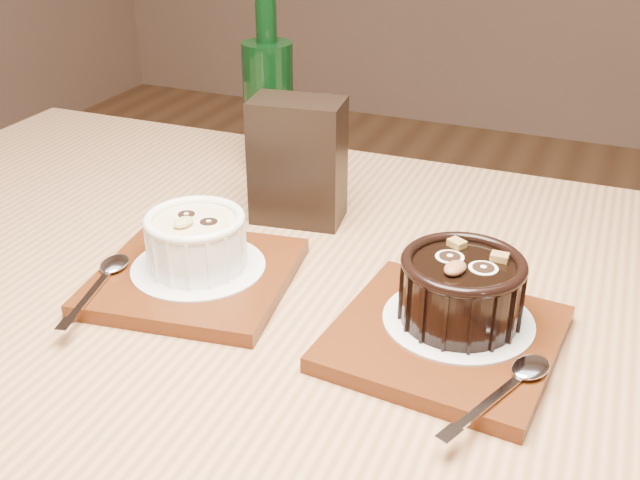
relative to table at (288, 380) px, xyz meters
The scene contains 11 objects.
table is the anchor object (origin of this frame).
tray_left 0.14m from the table, behind, with size 0.18×0.18×0.01m, color #56260E.
doily_left 0.14m from the table, behind, with size 0.13×0.13×0.00m, color silver.
ramekin_white 0.17m from the table, behind, with size 0.10×0.10×0.06m.
spoon_left 0.21m from the table, 158.94° to the right, with size 0.03×0.13×0.01m, color silver, non-canonical shape.
tray_right 0.18m from the table, ahead, with size 0.18×0.18×0.01m, color #56260E.
doily_right 0.19m from the table, ahead, with size 0.13×0.13×0.00m, color silver.
ramekin_dark 0.21m from the table, ahead, with size 0.11×0.11×0.06m.
spoon_right 0.25m from the table, 17.50° to the right, with size 0.03×0.13×0.01m, color silver, non-canonical shape.
condiment_stand 0.24m from the table, 110.85° to the left, with size 0.10×0.06×0.14m, color black.
green_bottle 0.37m from the table, 119.02° to the left, with size 0.06×0.06×0.24m.
Camera 1 is at (0.45, -0.77, 1.13)m, focal length 42.00 mm.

